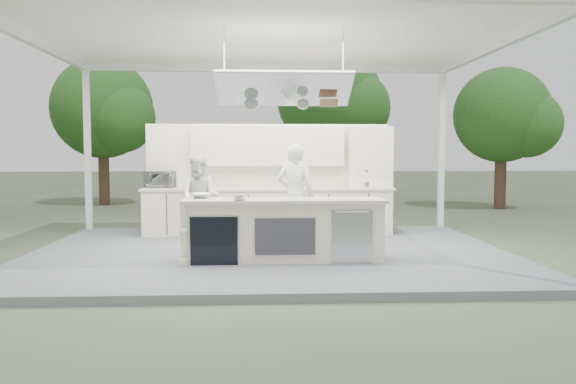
{
  "coord_description": "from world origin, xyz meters",
  "views": [
    {
      "loc": [
        -0.18,
        -9.5,
        1.78
      ],
      "look_at": [
        0.33,
        0.4,
        1.09
      ],
      "focal_mm": 35.0,
      "sensor_mm": 36.0,
      "label": 1
    }
  ],
  "objects": [
    {
      "name": "toaster_oven",
      "position": [
        -2.2,
        2.08,
        1.23
      ],
      "size": [
        0.65,
        0.49,
        0.33
      ],
      "primitive_type": "imported",
      "rotation": [
        0.0,
        0.0,
        -0.15
      ],
      "color": "#B7BABE",
      "rests_on": "back_counter"
    },
    {
      "name": "bowl_large",
      "position": [
        -1.1,
        -0.69,
        1.11
      ],
      "size": [
        0.38,
        0.38,
        0.08
      ],
      "primitive_type": "imported",
      "rotation": [
        0.0,
        0.0,
        -0.21
      ],
      "color": "silver",
      "rests_on": "demo_island"
    },
    {
      "name": "back_counter",
      "position": [
        0.0,
        1.9,
        0.6
      ],
      "size": [
        5.08,
        0.72,
        0.95
      ],
      "color": "#EBE7C7",
      "rests_on": "stage_deck"
    },
    {
      "name": "head_chef",
      "position": [
        0.45,
        0.29,
        1.03
      ],
      "size": [
        0.77,
        0.64,
        1.82
      ],
      "primitive_type": "imported",
      "rotation": [
        0.0,
        0.0,
        2.79
      ],
      "color": "white",
      "rests_on": "stage_deck"
    },
    {
      "name": "demo_island",
      "position": [
        0.18,
        -0.91,
        0.6
      ],
      "size": [
        3.1,
        0.79,
        0.95
      ],
      "color": "#EBE7C7",
      "rests_on": "stage_deck"
    },
    {
      "name": "bowl_small",
      "position": [
        -0.48,
        -1.15,
        1.11
      ],
      "size": [
        0.29,
        0.29,
        0.07
      ],
      "primitive_type": "imported",
      "rotation": [
        0.0,
        0.0,
        -0.35
      ],
      "color": "silver",
      "rests_on": "demo_island"
    },
    {
      "name": "stage_deck",
      "position": [
        0.0,
        0.0,
        0.06
      ],
      "size": [
        8.0,
        6.0,
        0.12
      ],
      "primitive_type": "cube",
      "color": "slate",
      "rests_on": "ground"
    },
    {
      "name": "tree_cluster",
      "position": [
        -0.16,
        9.77,
        3.29
      ],
      "size": [
        19.55,
        9.4,
        5.85
      ],
      "color": "#4B3625",
      "rests_on": "ground"
    },
    {
      "name": "ground",
      "position": [
        0.0,
        0.0,
        0.0
      ],
      "size": [
        90.0,
        90.0,
        0.0
      ],
      "primitive_type": "plane",
      "color": "#4E573C",
      "rests_on": "ground"
    },
    {
      "name": "tent",
      "position": [
        0.0,
        -0.01,
        3.71
      ],
      "size": [
        8.2,
        6.2,
        3.86
      ],
      "color": "white",
      "rests_on": "ground"
    },
    {
      "name": "back_wall_unit",
      "position": [
        0.44,
        2.11,
        1.57
      ],
      "size": [
        5.05,
        0.48,
        2.25
      ],
      "color": "#EBE7C7",
      "rests_on": "stage_deck"
    },
    {
      "name": "sous_chef",
      "position": [
        -1.33,
        1.38,
        0.93
      ],
      "size": [
        0.89,
        0.75,
        1.62
      ],
      "primitive_type": "imported",
      "rotation": [
        0.0,
        0.0,
        -0.19
      ],
      "color": "silver",
      "rests_on": "stage_deck"
    }
  ]
}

